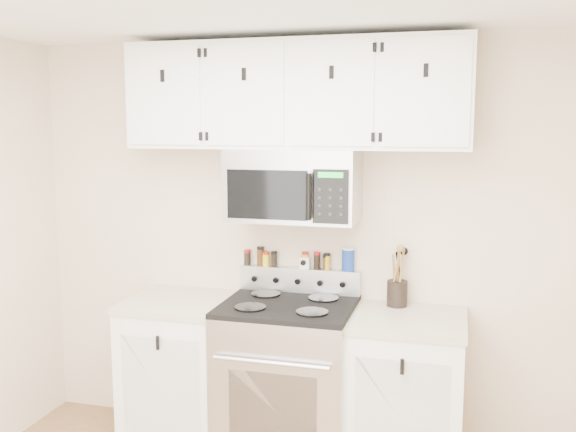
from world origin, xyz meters
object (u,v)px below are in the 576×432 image
object	(u,v)px
range	(288,379)
microwave	(294,185)
utensil_crock	(397,291)
salt_canister	(348,259)

from	to	relation	value
range	microwave	distance (m)	1.15
microwave	utensil_crock	xyz separation A→B (m)	(0.61, 0.09, -0.62)
salt_canister	utensil_crock	bearing A→B (deg)	-11.57
range	salt_canister	bearing A→B (deg)	43.04
microwave	utensil_crock	distance (m)	0.87
utensil_crock	salt_canister	xyz separation A→B (m)	(-0.31, 0.06, 0.16)
microwave	utensil_crock	world-z (taller)	microwave
salt_canister	microwave	bearing A→B (deg)	-152.73
microwave	utensil_crock	bearing A→B (deg)	8.70
range	utensil_crock	world-z (taller)	utensil_crock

